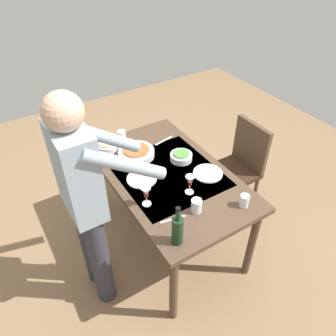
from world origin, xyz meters
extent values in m
plane|color=#846647|center=(0.00, 0.00, 0.00)|extent=(6.00, 6.00, 0.00)
cube|color=#4C3828|center=(0.00, 0.00, 0.75)|extent=(1.44, 0.86, 0.04)
cube|color=#B2B7C1|center=(0.00, 0.00, 0.77)|extent=(0.79, 0.73, 0.00)
cylinder|color=#4C3828|center=(-0.65, -0.36, 0.37)|extent=(0.06, 0.06, 0.73)
cylinder|color=#4C3828|center=(0.65, -0.36, 0.37)|extent=(0.06, 0.06, 0.73)
cylinder|color=#4C3828|center=(-0.65, 0.36, 0.37)|extent=(0.06, 0.06, 0.73)
cylinder|color=#4C3828|center=(0.65, 0.36, 0.37)|extent=(0.06, 0.06, 0.73)
cube|color=#352114|center=(0.02, -0.73, 0.45)|extent=(0.40, 0.40, 0.04)
cube|color=#4C3828|center=(0.02, -0.91, 0.70)|extent=(0.40, 0.04, 0.45)
cylinder|color=#4C3828|center=(-0.15, -0.90, 0.23)|extent=(0.04, 0.04, 0.43)
cylinder|color=#4C3828|center=(0.19, -0.90, 0.23)|extent=(0.04, 0.04, 0.43)
cylinder|color=#4C3828|center=(-0.15, -0.56, 0.23)|extent=(0.04, 0.04, 0.43)
cylinder|color=#4C3828|center=(0.19, -0.56, 0.23)|extent=(0.04, 0.04, 0.43)
cylinder|color=#2D2D38|center=(-0.03, 0.71, 0.44)|extent=(0.14, 0.14, 0.88)
cylinder|color=#2D2D38|center=(-0.23, 0.71, 0.44)|extent=(0.14, 0.14, 0.88)
cube|color=#8C9EAD|center=(-0.13, 0.71, 1.18)|extent=(0.36, 0.20, 0.60)
sphere|color=tan|center=(-0.13, 0.71, 1.58)|extent=(0.22, 0.22, 0.22)
cylinder|color=#8C9EAD|center=(0.04, 0.47, 1.25)|extent=(0.08, 0.52, 0.40)
cylinder|color=#8C9EAD|center=(-0.30, 0.47, 1.25)|extent=(0.08, 0.52, 0.40)
cylinder|color=black|center=(-0.59, 0.30, 0.87)|extent=(0.07, 0.07, 0.20)
cylinder|color=black|center=(-0.59, 0.30, 1.01)|extent=(0.03, 0.03, 0.08)
cylinder|color=black|center=(-0.59, 0.30, 1.06)|extent=(0.03, 0.03, 0.02)
cylinder|color=white|center=(-0.21, 0.31, 0.78)|extent=(0.06, 0.06, 0.01)
cylinder|color=white|center=(-0.21, 0.31, 0.81)|extent=(0.01, 0.01, 0.07)
cone|color=white|center=(-0.21, 0.31, 0.89)|extent=(0.07, 0.07, 0.07)
cylinder|color=maroon|center=(-0.21, 0.31, 0.86)|extent=(0.03, 0.03, 0.03)
cylinder|color=white|center=(-0.27, -0.02, 0.78)|extent=(0.06, 0.06, 0.01)
cylinder|color=white|center=(-0.27, -0.02, 0.81)|extent=(0.01, 0.01, 0.07)
cone|color=white|center=(-0.27, -0.02, 0.89)|extent=(0.07, 0.07, 0.07)
cylinder|color=maroon|center=(-0.27, -0.02, 0.86)|extent=(0.03, 0.03, 0.03)
cylinder|color=silver|center=(-0.58, -0.26, 0.82)|extent=(0.07, 0.07, 0.09)
cylinder|color=silver|center=(0.59, 0.11, 0.83)|extent=(0.07, 0.07, 0.11)
cylinder|color=silver|center=(-0.45, 0.05, 0.82)|extent=(0.07, 0.07, 0.10)
cylinder|color=silver|center=(0.33, 0.10, 0.80)|extent=(0.30, 0.30, 0.05)
cylinder|color=#C6562D|center=(0.33, 0.10, 0.82)|extent=(0.22, 0.22, 0.03)
cylinder|color=silver|center=(0.09, -0.18, 0.80)|extent=(0.18, 0.18, 0.05)
cylinder|color=#4C843D|center=(0.09, -0.18, 0.82)|extent=(0.13, 0.13, 0.03)
cylinder|color=silver|center=(0.54, 0.27, 0.80)|extent=(0.16, 0.16, 0.05)
cylinder|color=tan|center=(0.54, 0.27, 0.82)|extent=(0.12, 0.12, 0.03)
cylinder|color=silver|center=(0.04, 0.21, 0.78)|extent=(0.23, 0.23, 0.01)
cylinder|color=silver|center=(-0.17, -0.26, 0.78)|extent=(0.23, 0.23, 0.01)
cube|color=silver|center=(0.40, -0.20, 0.78)|extent=(0.06, 0.20, 0.00)
cube|color=silver|center=(-0.43, 0.23, 0.78)|extent=(0.05, 0.18, 0.00)
camera|label=1|loc=(-1.64, 1.02, 2.37)|focal=34.30mm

